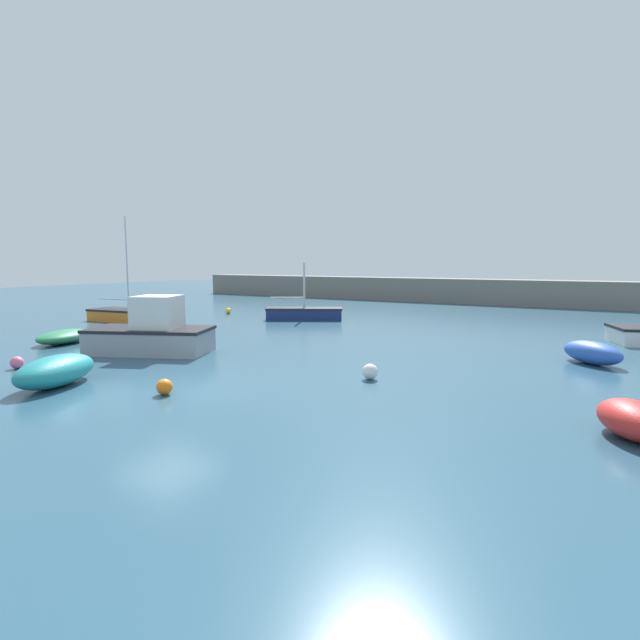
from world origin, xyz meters
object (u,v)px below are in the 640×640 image
object	(u,v)px
sailboat_tall_mast	(129,315)
mooring_buoy_yellow	(228,311)
mooring_buoy_white	(370,372)
rowboat_white_midwater	(64,336)
mooring_buoy_pink	(17,363)
dinghy_near_pier	(592,353)
mooring_buoy_orange	(164,387)
cabin_cruiser_white	(152,333)
sailboat_twin_hulled	(304,313)
fishing_dinghy_green	(634,420)
open_tender_yellow	(56,371)

from	to	relation	value
sailboat_tall_mast	mooring_buoy_yellow	distance (m)	6.57
sailboat_tall_mast	mooring_buoy_white	size ratio (longest dim) A/B	12.93
rowboat_white_midwater	mooring_buoy_pink	bearing A→B (deg)	-154.44
rowboat_white_midwater	mooring_buoy_pink	size ratio (longest dim) A/B	7.61
dinghy_near_pier	mooring_buoy_orange	world-z (taller)	dinghy_near_pier
cabin_cruiser_white	sailboat_twin_hulled	size ratio (longest dim) A/B	1.08
sailboat_twin_hulled	rowboat_white_midwater	bearing A→B (deg)	-137.73
mooring_buoy_white	mooring_buoy_orange	bearing A→B (deg)	-132.08
fishing_dinghy_green	mooring_buoy_yellow	distance (m)	26.80
sailboat_twin_hulled	mooring_buoy_yellow	distance (m)	6.24
fishing_dinghy_green	mooring_buoy_orange	bearing A→B (deg)	-108.57
cabin_cruiser_white	mooring_buoy_orange	bearing A→B (deg)	117.88
cabin_cruiser_white	mooring_buoy_pink	size ratio (longest dim) A/B	12.38
mooring_buoy_yellow	mooring_buoy_white	distance (m)	20.29
open_tender_yellow	sailboat_twin_hulled	distance (m)	17.41
cabin_cruiser_white	mooring_buoy_yellow	distance (m)	14.43
sailboat_twin_hulled	mooring_buoy_yellow	size ratio (longest dim) A/B	11.99
rowboat_white_midwater	fishing_dinghy_green	size ratio (longest dim) A/B	1.46
dinghy_near_pier	sailboat_tall_mast	distance (m)	23.98
fishing_dinghy_green	mooring_buoy_pink	bearing A→B (deg)	-112.94
sailboat_tall_mast	sailboat_twin_hulled	distance (m)	10.31
dinghy_near_pier	rowboat_white_midwater	xyz separation A→B (m)	(-19.70, -6.63, -0.10)
sailboat_twin_hulled	mooring_buoy_orange	distance (m)	17.38
open_tender_yellow	mooring_buoy_pink	world-z (taller)	open_tender_yellow
fishing_dinghy_green	sailboat_twin_hulled	xyz separation A→B (m)	(-16.57, 13.80, 0.01)
mooring_buoy_pink	rowboat_white_midwater	bearing A→B (deg)	132.42
mooring_buoy_white	rowboat_white_midwater	bearing A→B (deg)	-177.28
rowboat_white_midwater	mooring_buoy_white	world-z (taller)	rowboat_white_midwater
cabin_cruiser_white	open_tender_yellow	distance (m)	5.27
dinghy_near_pier	cabin_cruiser_white	size ratio (longest dim) A/B	0.47
dinghy_near_pier	rowboat_white_midwater	distance (m)	20.79
cabin_cruiser_white	rowboat_white_midwater	xyz separation A→B (m)	(-5.08, -0.38, -0.47)
sailboat_tall_mast	mooring_buoy_pink	xyz separation A→B (m)	(7.83, -10.60, -0.17)
sailboat_twin_hulled	mooring_buoy_orange	xyz separation A→B (m)	(6.04, -16.30, -0.17)
rowboat_white_midwater	mooring_buoy_orange	distance (m)	10.84
cabin_cruiser_white	mooring_buoy_orange	xyz separation A→B (m)	(5.13, -4.05, -0.55)
mooring_buoy_orange	dinghy_near_pier	bearing A→B (deg)	47.33
cabin_cruiser_white	fishing_dinghy_green	xyz separation A→B (m)	(15.66, -1.55, -0.39)
mooring_buoy_yellow	dinghy_near_pier	bearing A→B (deg)	-16.08
dinghy_near_pier	sailboat_tall_mast	size ratio (longest dim) A/B	0.39
sailboat_tall_mast	cabin_cruiser_white	bearing A→B (deg)	-41.74
dinghy_near_pier	fishing_dinghy_green	distance (m)	7.87
mooring_buoy_yellow	cabin_cruiser_white	bearing A→B (deg)	-60.30
dinghy_near_pier	mooring_buoy_pink	size ratio (longest dim) A/B	5.88
dinghy_near_pier	mooring_buoy_orange	bearing A→B (deg)	87.96
cabin_cruiser_white	sailboat_tall_mast	distance (m)	11.31
open_tender_yellow	cabin_cruiser_white	bearing A→B (deg)	0.34
fishing_dinghy_green	mooring_buoy_orange	xyz separation A→B (m)	(-10.53, -2.49, -0.16)
cabin_cruiser_white	mooring_buoy_white	bearing A→B (deg)	158.00
mooring_buoy_orange	mooring_buoy_yellow	world-z (taller)	mooring_buoy_orange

